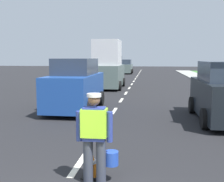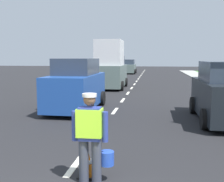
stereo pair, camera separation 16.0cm
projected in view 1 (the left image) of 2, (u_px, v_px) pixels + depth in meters
name	position (u px, v px, depth m)	size (l,w,h in m)	color
ground_plane	(132.00, 84.00, 23.94)	(96.00, 96.00, 0.00)	black
lane_center_line	(135.00, 80.00, 28.07)	(0.14, 46.40, 0.01)	silver
road_worker	(96.00, 134.00, 4.95)	(0.76, 0.38, 1.67)	#383D4C
traffic_cone_near	(92.00, 163.00, 5.30)	(0.36, 0.36, 0.53)	black
delivery_truck	(108.00, 67.00, 20.26)	(2.16, 4.60, 3.54)	slate
car_oncoming_lead	(76.00, 86.00, 12.01)	(2.03, 4.30, 2.26)	#1E4799
car_oncoming_third	(126.00, 67.00, 39.24)	(1.87, 4.36, 2.02)	slate
car_parked_curbside	(222.00, 94.00, 9.89)	(1.87, 4.23, 2.16)	black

